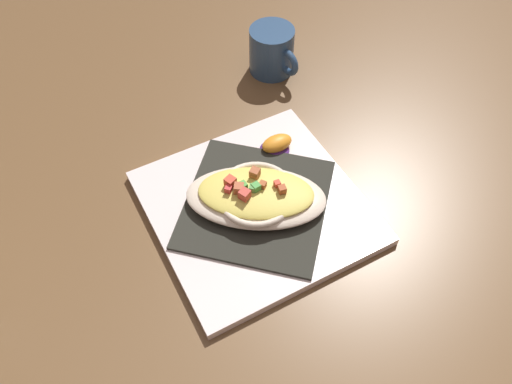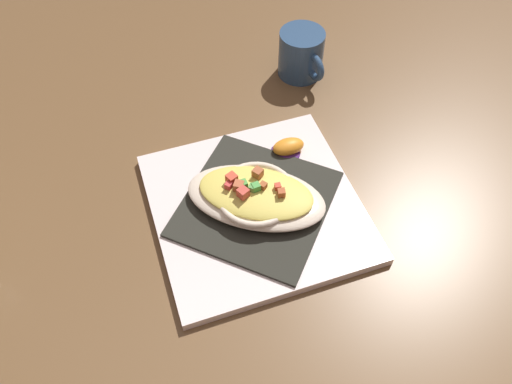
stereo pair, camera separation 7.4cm
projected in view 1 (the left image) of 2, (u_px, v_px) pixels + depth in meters
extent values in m
plane|color=brown|center=(256.00, 210.00, 0.78)|extent=(2.60, 2.60, 0.00)
cube|color=white|center=(256.00, 207.00, 0.77)|extent=(0.32, 0.32, 0.01)
cube|color=#2A2A24|center=(256.00, 203.00, 0.76)|extent=(0.29, 0.29, 0.00)
ellipsoid|color=beige|center=(256.00, 197.00, 0.75)|extent=(0.20, 0.23, 0.03)
torus|color=beige|center=(256.00, 193.00, 0.74)|extent=(0.16, 0.16, 0.01)
ellipsoid|color=#DECD58|center=(256.00, 193.00, 0.74)|extent=(0.16, 0.19, 0.02)
cube|color=#D64830|center=(230.00, 182.00, 0.73)|extent=(0.02, 0.02, 0.01)
cube|color=#DA4630|center=(277.00, 184.00, 0.74)|extent=(0.01, 0.01, 0.01)
cube|color=#A95228|center=(264.00, 186.00, 0.73)|extent=(0.01, 0.01, 0.01)
cube|color=#AA5731|center=(255.00, 173.00, 0.74)|extent=(0.02, 0.02, 0.01)
cube|color=#549847|center=(253.00, 190.00, 0.73)|extent=(0.01, 0.01, 0.01)
cube|color=#50A641|center=(243.00, 186.00, 0.73)|extent=(0.01, 0.01, 0.01)
cube|color=#D13D3A|center=(228.00, 189.00, 0.73)|extent=(0.01, 0.01, 0.01)
cube|color=#B65936|center=(239.00, 188.00, 0.73)|extent=(0.02, 0.02, 0.01)
cube|color=green|center=(255.00, 189.00, 0.73)|extent=(0.01, 0.01, 0.01)
cube|color=#AC4E28|center=(282.00, 189.00, 0.73)|extent=(0.01, 0.01, 0.01)
cube|color=#C84539|center=(245.00, 194.00, 0.72)|extent=(0.02, 0.02, 0.01)
ellipsoid|color=#452165|center=(275.00, 149.00, 0.83)|extent=(0.06, 0.06, 0.01)
ellipsoid|color=orange|center=(277.00, 143.00, 0.82)|extent=(0.03, 0.05, 0.02)
cylinder|color=navy|center=(271.00, 50.00, 0.94)|extent=(0.08, 0.08, 0.09)
torus|color=navy|center=(288.00, 63.00, 0.92)|extent=(0.05, 0.02, 0.05)
cylinder|color=#4C2D14|center=(271.00, 55.00, 0.95)|extent=(0.07, 0.07, 0.06)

